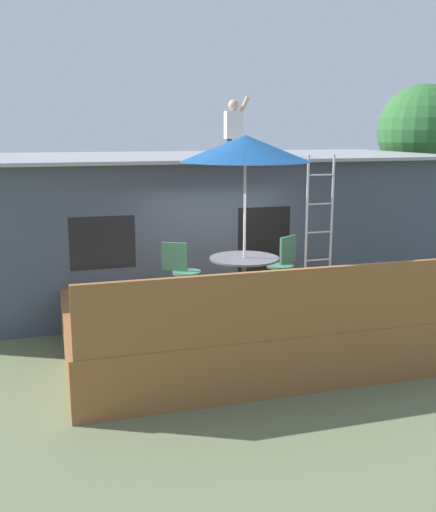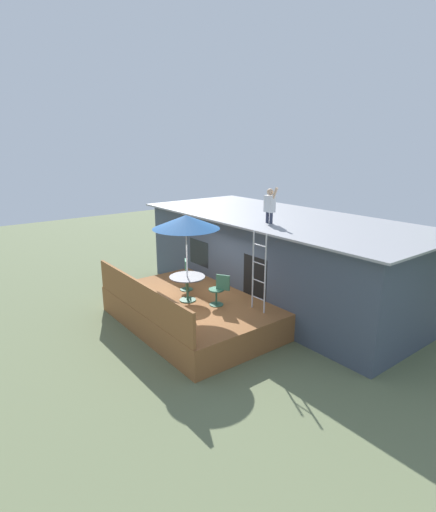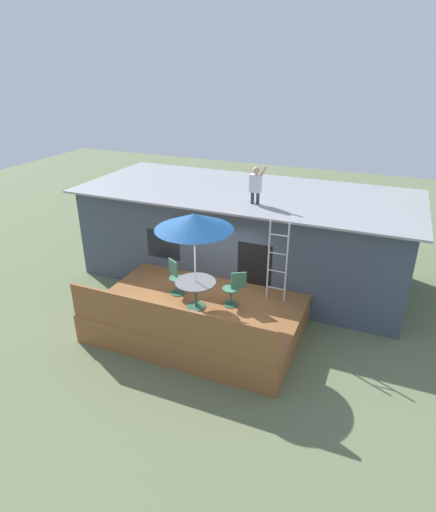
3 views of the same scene
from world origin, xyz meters
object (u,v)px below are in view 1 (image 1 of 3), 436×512
(step_ladder, at_px, (319,218))
(patio_chair_right, at_px, (283,265))
(person_figure, at_px, (234,124))
(patio_table, at_px, (244,268))
(backyard_tree, at_px, (423,132))
(patio_chair_left, at_px, (182,272))
(patio_umbrella, at_px, (245,149))

(step_ladder, height_order, patio_chair_right, step_ladder)
(person_figure, bearing_deg, patio_table, -104.48)
(person_figure, xyz_separation_m, patio_chair_right, (0.17, -2.09, -2.26))
(person_figure, bearing_deg, step_ladder, -52.27)
(patio_chair_right, bearing_deg, backyard_tree, -172.28)
(patio_chair_left, height_order, patio_chair_right, same)
(step_ladder, xyz_separation_m, person_figure, (-1.11, 1.44, 1.62))
(patio_chair_left, xyz_separation_m, patio_chair_right, (1.68, 0.01, 0.00))
(patio_table, distance_m, backyard_tree, 8.45)
(patio_umbrella, relative_size, backyard_tree, 0.56)
(patio_umbrella, relative_size, step_ladder, 1.15)
(person_figure, relative_size, patio_chair_right, 1.21)
(person_figure, bearing_deg, patio_umbrella, -104.48)
(patio_chair_left, relative_size, patio_chair_right, 1.00)
(patio_table, distance_m, person_figure, 3.42)
(patio_table, relative_size, patio_chair_right, 1.13)
(patio_table, bearing_deg, patio_umbrella, 93.58)
(step_ladder, xyz_separation_m, patio_chair_left, (-2.62, -0.66, -0.64))
(patio_chair_left, bearing_deg, person_figure, 85.11)
(patio_table, bearing_deg, backyard_tree, 37.80)
(step_ladder, distance_m, patio_chair_left, 2.77)
(patio_umbrella, bearing_deg, person_figure, 75.52)
(patio_umbrella, xyz_separation_m, person_figure, (0.67, 2.59, 0.37))
(patio_table, height_order, patio_umbrella, patio_umbrella)
(patio_umbrella, distance_m, patio_chair_left, 2.13)
(person_figure, xyz_separation_m, patio_chair_left, (-1.50, -2.10, -2.26))
(patio_chair_left, height_order, backyard_tree, backyard_tree)
(patio_chair_right, xyz_separation_m, backyard_tree, (5.65, 4.53, 2.10))
(patio_umbrella, xyz_separation_m, patio_chair_left, (-0.83, 0.50, -1.89))
(person_figure, bearing_deg, patio_chair_left, -125.68)
(patio_chair_left, bearing_deg, backyard_tree, 62.56)
(step_ladder, relative_size, patio_chair_right, 2.39)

